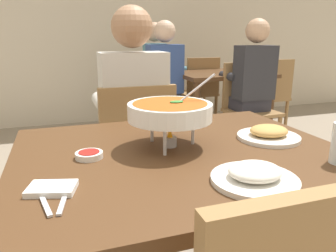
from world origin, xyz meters
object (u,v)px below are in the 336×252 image
chair_diner_main (135,150)px  sauce_dish (89,155)px  chair_bg_middle (162,90)px  patron_bg_left (252,80)px  appetizer_plate (269,134)px  patron_bg_right (164,76)px  patron_bg_middle (158,71)px  rice_plate (255,176)px  curry_bowl (170,112)px  chair_bg_corner (200,88)px  dining_table_main (181,181)px  chair_bg_right (161,97)px  chair_bg_window (270,93)px  diner_main (133,110)px  chair_bg_left (247,103)px  dining_table_far (221,84)px

chair_diner_main → sauce_dish: bearing=-113.7°
chair_bg_middle → patron_bg_left: size_ratio=0.69×
appetizer_plate → patron_bg_right: patron_bg_right is taller
chair_bg_middle → patron_bg_middle: size_ratio=0.69×
chair_diner_main → rice_plate: size_ratio=3.75×
curry_bowl → patron_bg_left: patron_bg_left is taller
curry_bowl → chair_bg_corner: curry_bowl is taller
chair_diner_main → patron_bg_middle: 2.17m
sauce_dish → patron_bg_left: (1.68, 1.65, -0.03)m
chair_diner_main → chair_bg_middle: same height
curry_bowl → chair_bg_middle: curry_bowl is taller
chair_bg_middle → patron_bg_left: (0.56, -1.08, 0.24)m
appetizer_plate → chair_bg_corner: bearing=71.0°
appetizer_plate → chair_bg_middle: size_ratio=0.27×
dining_table_main → patron_bg_left: size_ratio=0.87×
chair_bg_right → chair_bg_window: 1.32m
patron_bg_left → chair_diner_main: bearing=-145.8°
diner_main → curry_bowl: size_ratio=3.94×
chair_bg_window → diner_main: bearing=-144.4°
diner_main → curry_bowl: bearing=-91.9°
chair_bg_right → patron_bg_middle: patron_bg_middle is taller
curry_bowl → patron_bg_left: bearing=49.3°
chair_bg_middle → patron_bg_right: 0.56m
rice_plate → patron_bg_left: size_ratio=0.18×
chair_bg_left → patron_bg_middle: size_ratio=0.69×
chair_diner_main → curry_bowl: bearing=-92.0°
rice_plate → dining_table_far: (1.24, 2.54, -0.16)m
sauce_dish → dining_table_far: bearing=53.2°
rice_plate → sauce_dish: bearing=140.9°
curry_bowl → dining_table_main: bearing=-66.5°
diner_main → patron_bg_middle: bearing=69.1°
appetizer_plate → dining_table_far: bearing=66.5°
curry_bowl → appetizer_plate: bearing=-5.8°
dining_table_main → patron_bg_right: 2.37m
diner_main → patron_bg_left: 1.63m
patron_bg_left → patron_bg_middle: (-0.61, 1.10, 0.00)m
dining_table_far → chair_bg_corner: (-0.03, 0.49, -0.12)m
appetizer_plate → patron_bg_middle: bearing=81.9°
diner_main → curry_bowl: 0.74m
rice_plate → patron_bg_right: (0.58, 2.58, -0.04)m
curry_bowl → chair_bg_corner: size_ratio=0.37×
appetizer_plate → dining_table_far: 2.43m
dining_table_main → rice_plate: 0.35m
chair_bg_window → patron_bg_right: 1.31m
dining_table_far → appetizer_plate: bearing=-113.5°
patron_bg_middle → chair_bg_left: bearing=-59.4°
chair_bg_corner → patron_bg_middle: size_ratio=0.69×
diner_main → dining_table_far: diner_main is taller
diner_main → patron_bg_left: bearing=33.2°
chair_bg_left → patron_bg_middle: (-0.61, 1.03, 0.24)m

